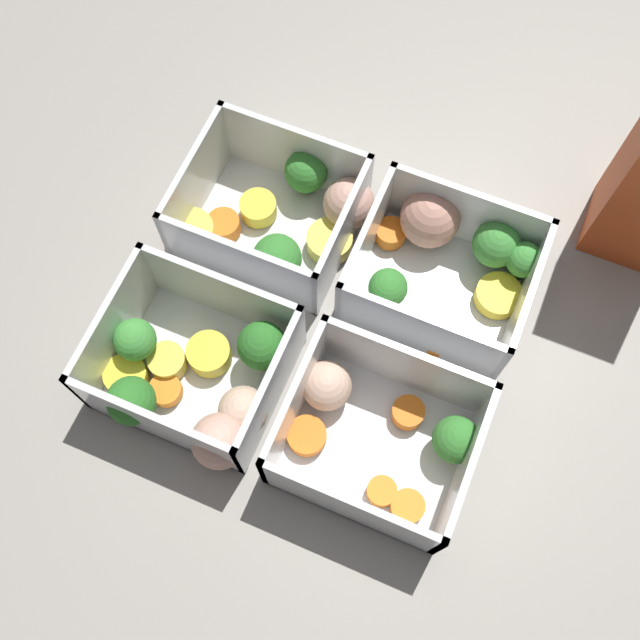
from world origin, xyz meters
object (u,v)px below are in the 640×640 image
at_px(container_near_left, 196,378).
at_px(container_far_right, 447,260).
at_px(container_near_right, 378,431).
at_px(container_far_left, 284,216).

xyz_separation_m(container_near_left, container_far_right, (0.14, 0.16, 0.00)).
xyz_separation_m(container_near_right, container_far_right, (0.00, 0.15, 0.00)).
bearing_deg(container_near_left, container_far_right, 49.53).
height_order(container_far_left, container_far_right, same).
relative_size(container_near_left, container_far_right, 1.01).
bearing_deg(container_near_left, container_near_right, 6.13).
height_order(container_near_right, container_far_right, same).
height_order(container_near_left, container_far_left, same).
xyz_separation_m(container_near_left, container_near_right, (0.14, 0.01, -0.00)).
bearing_deg(container_near_left, container_far_left, 88.37).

